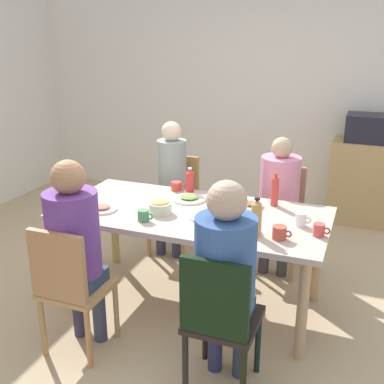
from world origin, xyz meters
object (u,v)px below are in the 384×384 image
object	(u,v)px
person_2	(172,179)
bottle_0	(275,190)
bowl_0	(160,207)
cup_5	(177,186)
bottle_2	(256,218)
dining_table	(192,222)
bottle_3	(242,211)
plate_0	(189,198)
side_cabinet	(363,182)
chair_3	(280,212)
plate_2	(102,208)
plate_1	(206,216)
cup_0	(301,219)
microwave	(370,128)
cup_3	(59,207)
person_3	(279,192)
plate_3	(250,205)
cup_6	(84,211)
bottle_1	(190,181)
cup_2	(319,230)
cup_1	(280,233)
person_0	(225,267)
chair_0	(220,316)
chair_2	(176,198)
cup_4	(144,216)
chair_1	(70,284)

from	to	relation	value
person_2	bottle_0	distance (m)	1.12
bowl_0	bottle_0	bearing A→B (deg)	31.70
cup_5	bottle_2	bearing A→B (deg)	-38.31
dining_table	bottle_3	bearing A→B (deg)	-12.53
plate_0	side_cabinet	world-z (taller)	side_cabinet
chair_3	bottle_3	world-z (taller)	bottle_3
plate_2	side_cabinet	size ratio (longest dim) A/B	0.25
plate_1	cup_0	bearing A→B (deg)	8.84
microwave	cup_3	bearing A→B (deg)	-127.98
person_3	cup_3	distance (m)	1.78
plate_1	plate_2	bearing A→B (deg)	-170.40
person_3	plate_3	xyz separation A→B (m)	(-0.12, -0.51, 0.05)
cup_6	bottle_1	distance (m)	0.91
cup_2	bottle_2	distance (m)	0.42
plate_0	bottle_1	xyz separation A→B (m)	(-0.06, 0.16, 0.08)
person_3	plate_3	size ratio (longest dim) A/B	5.81
plate_0	cup_1	bearing A→B (deg)	-30.51
dining_table	plate_3	world-z (taller)	plate_3
person_0	bottle_1	distance (m)	1.32
chair_0	cup_2	world-z (taller)	chair_0
person_2	bottle_2	size ratio (longest dim) A/B	4.82
chair_2	side_cabinet	bearing A→B (deg)	39.83
bottle_2	person_3	bearing A→B (deg)	92.59
chair_2	plate_3	size ratio (longest dim) A/B	4.40
chair_2	plate_2	world-z (taller)	chair_2
plate_1	plate_3	bearing A→B (deg)	55.06
bottle_3	side_cabinet	xyz separation A→B (m)	(0.74, 2.30, -0.40)
chair_2	bowl_0	bearing A→B (deg)	-73.29
chair_2	cup_2	xyz separation A→B (m)	(1.41, -0.96, 0.28)
cup_6	bottle_3	bearing A→B (deg)	13.95
cup_0	cup_2	size ratio (longest dim) A/B	0.99
cup_4	bottle_1	bearing A→B (deg)	83.17
person_0	plate_3	distance (m)	1.01
bowl_0	cup_4	xyz separation A→B (m)	(-0.05, -0.17, -0.01)
chair_2	plate_0	distance (m)	0.78
chair_2	plate_1	world-z (taller)	chair_2
chair_2	cup_4	world-z (taller)	chair_2
bottle_2	person_0	bearing A→B (deg)	-95.18
chair_1	cup_5	size ratio (longest dim) A/B	7.50
person_0	cup_2	bearing A→B (deg)	56.86
cup_1	person_2	bearing A→B (deg)	139.55
person_3	bowl_0	distance (m)	1.12
cup_3	microwave	xyz separation A→B (m)	(2.02, 2.58, 0.24)
plate_0	bowl_0	xyz separation A→B (m)	(-0.09, -0.34, 0.04)
cup_3	bottle_3	bearing A→B (deg)	12.67
plate_3	person_2	bearing A→B (deg)	149.23
chair_0	person_3	world-z (taller)	person_3
dining_table	chair_0	distance (m)	0.99
bottle_2	microwave	world-z (taller)	microwave
chair_3	cup_2	size ratio (longest dim) A/B	8.22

